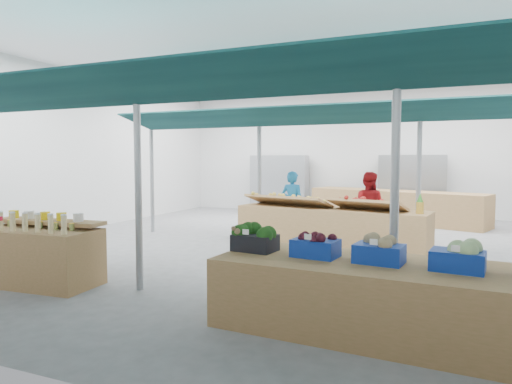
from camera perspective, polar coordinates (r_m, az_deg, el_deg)
floor at (r=9.95m, az=4.66°, el=-6.77°), size 13.00×13.00×0.00m
hall at (r=11.18m, az=7.06°, el=8.01°), size 13.00×13.00×13.00m
pole_grid at (r=7.88m, az=5.95°, el=3.65°), size 10.00×4.60×3.00m
awnings at (r=7.93m, az=6.00°, el=10.66°), size 9.50×7.08×0.30m
back_shelving_left at (r=16.29m, az=2.91°, el=0.98°), size 2.00×0.50×2.00m
back_shelving_right at (r=15.35m, az=18.91°, el=0.58°), size 2.00×0.50×2.00m
bottle_shelf at (r=7.63m, az=-25.57°, el=-6.99°), size 1.93×1.24×1.12m
veg_counter at (r=5.14m, az=17.48°, el=-12.86°), size 4.00×1.55×0.76m
fruit_counter at (r=9.71m, az=9.26°, el=-4.52°), size 4.08×1.46×0.86m
far_counter at (r=14.29m, az=16.91°, el=-1.72°), size 5.33×2.72×0.95m
vendor_left at (r=11.04m, az=4.57°, el=-1.51°), size 0.63×0.45×1.60m
vendor_right at (r=10.62m, az=13.83°, el=-1.84°), size 0.85×0.70×1.60m
crate_broccoli at (r=5.52m, az=-0.12°, el=-5.74°), size 0.54×0.43×0.35m
crate_beets at (r=5.23m, az=7.44°, el=-6.60°), size 0.54×0.43×0.29m
crate_celeriac at (r=5.05m, az=15.14°, el=-6.96°), size 0.54×0.43×0.31m
crate_cabbage at (r=4.96m, az=23.90°, el=-7.20°), size 0.54×0.43×0.35m
sparrow at (r=5.47m, az=-2.39°, el=-4.89°), size 0.12×0.09×0.11m
apple_heap_yellow at (r=9.94m, az=3.98°, el=-0.84°), size 2.02×1.16×0.27m
apple_heap_red at (r=9.29m, az=13.75°, el=-1.28°), size 1.63×1.06×0.27m
pineapple at (r=9.06m, az=19.81°, el=-1.43°), size 0.14×0.14×0.39m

